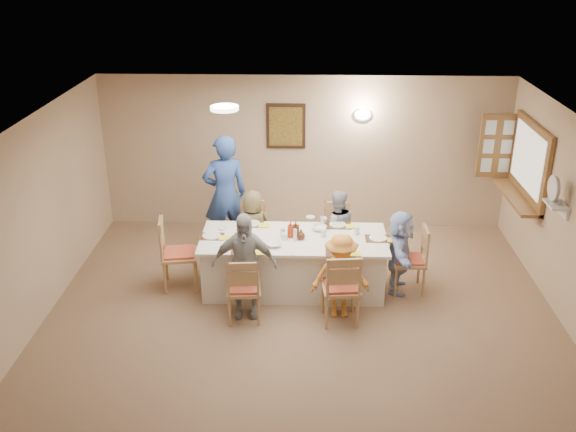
{
  "coord_description": "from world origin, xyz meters",
  "views": [
    {
      "loc": [
        0.04,
        -6.37,
        4.42
      ],
      "look_at": [
        -0.2,
        1.4,
        1.05
      ],
      "focal_mm": 40.0,
      "sensor_mm": 36.0,
      "label": 1
    }
  ],
  "objects_px": {
    "serving_hatch": "(530,162)",
    "diner_front_left": "(244,265)",
    "diner_right_end": "(400,251)",
    "chair_front_right": "(341,286)",
    "caregiver": "(225,194)",
    "chair_back_left": "(254,233)",
    "diner_front_right": "(341,276)",
    "condiment_ketchup": "(290,229)",
    "chair_front_left": "(244,287)",
    "chair_back_right": "(336,234)",
    "chair_left_end": "(179,253)",
    "desk_fan": "(556,193)",
    "diner_back_left": "(253,229)",
    "dining_table": "(294,263)",
    "diner_back_right": "(336,229)",
    "chair_right_end": "(409,259)"
  },
  "relations": [
    {
      "from": "chair_right_end",
      "to": "diner_back_left",
      "type": "distance_m",
      "value": 2.26
    },
    {
      "from": "diner_right_end",
      "to": "chair_back_right",
      "type": "bearing_deg",
      "value": 54.9
    },
    {
      "from": "dining_table",
      "to": "chair_back_left",
      "type": "xyz_separation_m",
      "value": [
        -0.6,
        0.8,
        0.07
      ]
    },
    {
      "from": "chair_front_right",
      "to": "chair_left_end",
      "type": "xyz_separation_m",
      "value": [
        -2.15,
        0.8,
        0.02
      ]
    },
    {
      "from": "desk_fan",
      "to": "diner_front_left",
      "type": "distance_m",
      "value": 3.94
    },
    {
      "from": "chair_back_left",
      "to": "diner_front_right",
      "type": "bearing_deg",
      "value": -55.27
    },
    {
      "from": "serving_hatch",
      "to": "chair_front_left",
      "type": "relative_size",
      "value": 1.67
    },
    {
      "from": "desk_fan",
      "to": "diner_back_left",
      "type": "height_order",
      "value": "desk_fan"
    },
    {
      "from": "desk_fan",
      "to": "caregiver",
      "type": "bearing_deg",
      "value": 161.32
    },
    {
      "from": "chair_left_end",
      "to": "diner_back_left",
      "type": "height_order",
      "value": "diner_back_left"
    },
    {
      "from": "desk_fan",
      "to": "chair_front_right",
      "type": "distance_m",
      "value": 2.87
    },
    {
      "from": "diner_back_left",
      "to": "diner_right_end",
      "type": "distance_m",
      "value": 2.13
    },
    {
      "from": "chair_back_right",
      "to": "diner_front_right",
      "type": "relative_size",
      "value": 0.79
    },
    {
      "from": "chair_back_left",
      "to": "condiment_ketchup",
      "type": "distance_m",
      "value": 1.05
    },
    {
      "from": "chair_front_left",
      "to": "diner_back_right",
      "type": "xyz_separation_m",
      "value": [
        1.2,
        1.48,
        0.14
      ]
    },
    {
      "from": "chair_front_left",
      "to": "chair_left_end",
      "type": "xyz_separation_m",
      "value": [
        -0.95,
        0.8,
        0.06
      ]
    },
    {
      "from": "dining_table",
      "to": "chair_front_left",
      "type": "height_order",
      "value": "chair_front_left"
    },
    {
      "from": "desk_fan",
      "to": "diner_right_end",
      "type": "xyz_separation_m",
      "value": [
        -1.8,
        0.29,
        -0.97
      ]
    },
    {
      "from": "serving_hatch",
      "to": "chair_back_right",
      "type": "height_order",
      "value": "serving_hatch"
    },
    {
      "from": "chair_front_left",
      "to": "diner_front_left",
      "type": "relative_size",
      "value": 0.65
    },
    {
      "from": "dining_table",
      "to": "diner_front_left",
      "type": "xyz_separation_m",
      "value": [
        -0.6,
        -0.68,
        0.32
      ]
    },
    {
      "from": "chair_front_right",
      "to": "caregiver",
      "type": "relative_size",
      "value": 0.54
    },
    {
      "from": "diner_front_right",
      "to": "serving_hatch",
      "type": "bearing_deg",
      "value": 28.91
    },
    {
      "from": "serving_hatch",
      "to": "diner_front_left",
      "type": "bearing_deg",
      "value": -156.18
    },
    {
      "from": "desk_fan",
      "to": "dining_table",
      "type": "height_order",
      "value": "desk_fan"
    },
    {
      "from": "diner_back_right",
      "to": "caregiver",
      "type": "height_order",
      "value": "caregiver"
    },
    {
      "from": "chair_left_end",
      "to": "chair_back_left",
      "type": "bearing_deg",
      "value": -59.01
    },
    {
      "from": "chair_left_end",
      "to": "diner_back_right",
      "type": "distance_m",
      "value": 2.26
    },
    {
      "from": "serving_hatch",
      "to": "chair_front_right",
      "type": "xyz_separation_m",
      "value": [
        -2.73,
        -1.86,
        -1.01
      ]
    },
    {
      "from": "dining_table",
      "to": "diner_right_end",
      "type": "height_order",
      "value": "diner_right_end"
    },
    {
      "from": "diner_front_left",
      "to": "chair_right_end",
      "type": "bearing_deg",
      "value": 16.54
    },
    {
      "from": "chair_back_left",
      "to": "chair_front_left",
      "type": "xyz_separation_m",
      "value": [
        0.0,
        -1.6,
        0.0
      ]
    },
    {
      "from": "diner_back_right",
      "to": "condiment_ketchup",
      "type": "relative_size",
      "value": 5.01
    },
    {
      "from": "chair_back_left",
      "to": "diner_right_end",
      "type": "distance_m",
      "value": 2.18
    },
    {
      "from": "chair_left_end",
      "to": "diner_right_end",
      "type": "bearing_deg",
      "value": -99.11
    },
    {
      "from": "diner_front_right",
      "to": "chair_back_left",
      "type": "bearing_deg",
      "value": 125.53
    },
    {
      "from": "diner_front_left",
      "to": "diner_right_end",
      "type": "height_order",
      "value": "diner_front_left"
    },
    {
      "from": "chair_front_left",
      "to": "desk_fan",
      "type": "bearing_deg",
      "value": -177.52
    },
    {
      "from": "serving_hatch",
      "to": "chair_front_right",
      "type": "distance_m",
      "value": 3.45
    },
    {
      "from": "chair_back_right",
      "to": "diner_front_right",
      "type": "xyz_separation_m",
      "value": [
        0.0,
        -1.48,
        0.12
      ]
    },
    {
      "from": "dining_table",
      "to": "chair_back_left",
      "type": "height_order",
      "value": "chair_back_left"
    },
    {
      "from": "diner_front_left",
      "to": "diner_right_end",
      "type": "distance_m",
      "value": 2.13
    },
    {
      "from": "chair_back_right",
      "to": "chair_right_end",
      "type": "height_order",
      "value": "chair_right_end"
    },
    {
      "from": "chair_front_right",
      "to": "diner_front_left",
      "type": "xyz_separation_m",
      "value": [
        -1.2,
        0.12,
        0.21
      ]
    },
    {
      "from": "chair_front_right",
      "to": "chair_right_end",
      "type": "bearing_deg",
      "value": -146.0
    },
    {
      "from": "condiment_ketchup",
      "to": "serving_hatch",
      "type": "bearing_deg",
      "value": 17.15
    },
    {
      "from": "chair_front_right",
      "to": "dining_table",
      "type": "bearing_deg",
      "value": -59.23
    },
    {
      "from": "serving_hatch",
      "to": "diner_back_left",
      "type": "relative_size",
      "value": 1.3
    },
    {
      "from": "dining_table",
      "to": "diner_back_right",
      "type": "relative_size",
      "value": 2.11
    },
    {
      "from": "serving_hatch",
      "to": "chair_back_left",
      "type": "height_order",
      "value": "serving_hatch"
    }
  ]
}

